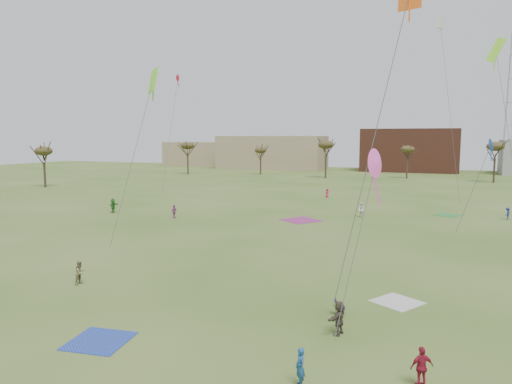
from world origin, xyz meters
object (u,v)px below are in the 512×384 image
(camp_chair_center, at_px, (340,311))
(radio_tower, at_px, (509,102))
(flyer_near_right, at_px, (300,367))
(spectator_fore_a, at_px, (422,367))

(camp_chair_center, bearing_deg, radio_tower, -19.73)
(flyer_near_right, height_order, radio_tower, radio_tower)
(flyer_near_right, relative_size, camp_chair_center, 1.79)
(spectator_fore_a, relative_size, radio_tower, 0.04)
(flyer_near_right, xyz_separation_m, radio_tower, (21.56, 129.82, 18.43))
(flyer_near_right, xyz_separation_m, camp_chair_center, (-0.02, 7.97, -0.52))
(flyer_near_right, bearing_deg, camp_chair_center, 144.38)
(spectator_fore_a, height_order, radio_tower, radio_tower)
(flyer_near_right, relative_size, radio_tower, 0.04)
(spectator_fore_a, bearing_deg, flyer_near_right, -11.84)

